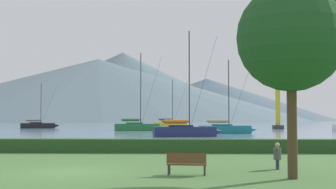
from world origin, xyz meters
name	(u,v)px	position (x,y,z in m)	size (l,w,h in m)	color
ground_plane	(68,172)	(0.00, 0.00, 0.00)	(1000.00, 1000.00, 0.00)	#477038
harbor_water	(166,124)	(0.00, 137.00, 0.00)	(320.00, 246.00, 0.00)	slate
hedge_line	(108,146)	(0.00, 11.00, 0.47)	(80.00, 1.20, 0.93)	#284C23
sailboat_slip_0	(170,124)	(2.64, 85.71, 0.74)	(9.05, 4.17, 11.40)	gold
sailboat_slip_1	(226,129)	(11.70, 46.34, 0.72)	(8.73, 3.27, 10.99)	#19707A
sailboat_slip_2	(38,125)	(-25.94, 76.15, 0.68)	(8.38, 4.43, 9.78)	black
sailboat_slip_4	(138,126)	(-2.66, 59.52, 0.79)	(9.36, 3.82, 14.00)	#236B38
sailboat_slip_5	(185,130)	(5.60, 36.20, 0.76)	(9.11, 3.90, 13.41)	navy
park_bench_near_path	(187,163)	(5.26, -0.88, 0.53)	(1.71, 0.64, 0.95)	brown
person_seated_viewer	(277,155)	(9.55, 1.35, 0.69)	(0.36, 0.57, 1.25)	#2D3347
park_tree	(294,31)	(9.60, -1.85, 5.92)	(4.38, 4.38, 8.39)	#4C3823
dock_crane	(279,103)	(25.13, 71.07, 5.35)	(6.54, 2.00, 18.44)	#333338
distant_hill_west_ridge	(123,86)	(-39.23, 319.03, 26.09)	(212.25, 212.25, 52.18)	slate
distant_hill_central_peak	(98,90)	(-55.30, 302.62, 22.48)	(298.96, 298.96, 44.97)	slate
distant_hill_east_ridge	(207,99)	(28.26, 365.76, 17.88)	(212.98, 212.98, 35.76)	#4C6070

